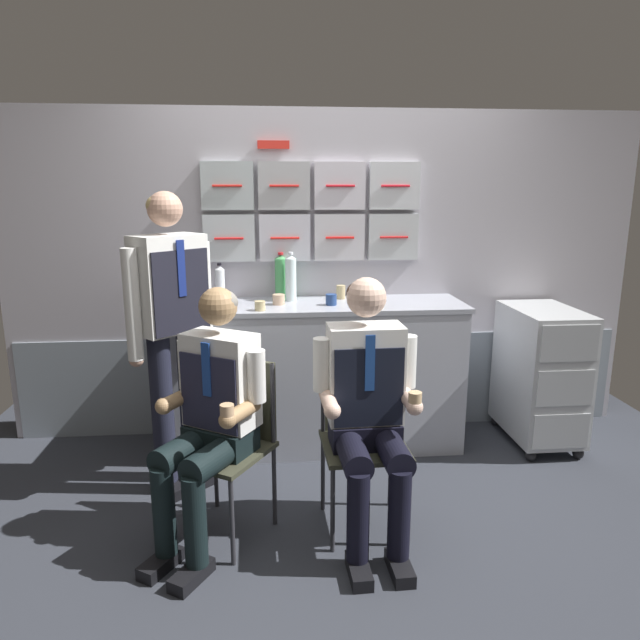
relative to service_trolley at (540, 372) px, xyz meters
The scene contains 17 objects.
ground 1.76m from the service_trolley, 144.16° to the right, with size 4.80×4.80×0.04m, color #2E3139.
galley_bulkhead 1.55m from the service_trolley, 164.46° to the left, with size 4.20×0.14×2.15m.
galley_counter 1.46m from the service_trolley, behind, with size 1.86×0.53×0.95m.
service_trolley is the anchor object (origin of this frame).
folding_chair_left 2.10m from the service_trolley, 157.89° to the right, with size 0.55×0.55×0.84m.
crew_member_left 2.24m from the service_trolley, 155.41° to the right, with size 0.58×0.65×1.22m.
folding_chair_right 1.53m from the service_trolley, 149.16° to the right, with size 0.41×0.42×0.84m.
crew_member_right 1.62m from the service_trolley, 144.14° to the right, with size 0.49×0.61×1.26m.
crew_member_standing 2.35m from the service_trolley, behind, with size 0.41×0.41×1.64m.
water_bottle_tall 1.74m from the service_trolley, behind, with size 0.07×0.07×0.31m.
water_bottle_short 1.80m from the service_trolley, behind, with size 0.08×0.08×0.30m.
water_bottle_clear 2.16m from the service_trolley, behind, with size 0.06×0.06×0.24m.
paper_cup_tan 1.77m from the service_trolley, behind, with size 0.08×0.08×0.06m.
coffee_cup_white 1.46m from the service_trolley, behind, with size 0.07×0.07×0.07m.
paper_cup_blue 1.88m from the service_trolley, behind, with size 0.06×0.06×0.06m.
coffee_cup_spare 1.40m from the service_trolley, 169.50° to the left, with size 0.06×0.06×0.09m.
snack_banana 1.21m from the service_trolley, behind, with size 0.17×0.10×0.04m.
Camera 1 is at (-0.38, -2.41, 1.65)m, focal length 32.09 mm.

